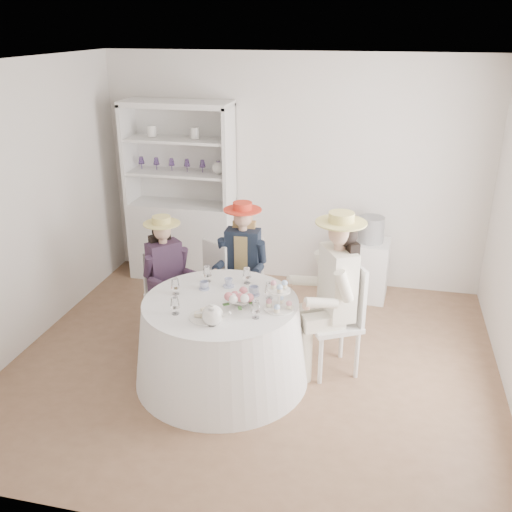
# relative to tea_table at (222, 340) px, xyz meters

# --- Properties ---
(ground) EXTENTS (4.50, 4.50, 0.00)m
(ground) POSITION_rel_tea_table_xyz_m (0.22, 0.30, -0.38)
(ground) COLOR brown
(ground) RESTS_ON ground
(ceiling) EXTENTS (4.50, 4.50, 0.00)m
(ceiling) POSITION_rel_tea_table_xyz_m (0.22, 0.30, 2.32)
(ceiling) COLOR white
(ceiling) RESTS_ON wall_back
(wall_back) EXTENTS (4.50, 0.00, 4.50)m
(wall_back) POSITION_rel_tea_table_xyz_m (0.22, 2.30, 0.97)
(wall_back) COLOR silver
(wall_back) RESTS_ON ground
(wall_front) EXTENTS (4.50, 0.00, 4.50)m
(wall_front) POSITION_rel_tea_table_xyz_m (0.22, -1.70, 0.97)
(wall_front) COLOR silver
(wall_front) RESTS_ON ground
(wall_left) EXTENTS (0.00, 4.50, 4.50)m
(wall_left) POSITION_rel_tea_table_xyz_m (-2.03, 0.30, 0.97)
(wall_left) COLOR silver
(wall_left) RESTS_ON ground
(tea_table) EXTENTS (1.55, 1.55, 0.77)m
(tea_table) POSITION_rel_tea_table_xyz_m (0.00, 0.00, 0.00)
(tea_table) COLOR white
(tea_table) RESTS_ON ground
(hutch) EXTENTS (1.43, 0.86, 2.16)m
(hutch) POSITION_rel_tea_table_xyz_m (-1.09, 2.07, 0.38)
(hutch) COLOR silver
(hutch) RESTS_ON ground
(side_table) EXTENTS (0.47, 0.47, 0.69)m
(side_table) POSITION_rel_tea_table_xyz_m (1.19, 1.96, -0.04)
(side_table) COLOR silver
(side_table) RESTS_ON ground
(hatbox) EXTENTS (0.38, 0.38, 0.29)m
(hatbox) POSITION_rel_tea_table_xyz_m (1.19, 1.96, 0.45)
(hatbox) COLOR black
(hatbox) RESTS_ON side_table
(guest_left) EXTENTS (0.54, 0.53, 1.26)m
(guest_left) POSITION_rel_tea_table_xyz_m (-0.76, 0.65, 0.33)
(guest_left) COLOR silver
(guest_left) RESTS_ON ground
(guest_mid) EXTENTS (0.49, 0.51, 1.35)m
(guest_mid) POSITION_rel_tea_table_xyz_m (-0.06, 1.00, 0.38)
(guest_mid) COLOR silver
(guest_mid) RESTS_ON ground
(guest_right) EXTENTS (0.65, 0.59, 1.53)m
(guest_right) POSITION_rel_tea_table_xyz_m (0.94, 0.34, 0.48)
(guest_right) COLOR silver
(guest_right) RESTS_ON ground
(spare_chair) EXTENTS (0.51, 0.51, 0.90)m
(spare_chair) POSITION_rel_tea_table_xyz_m (-0.30, 1.08, 0.10)
(spare_chair) COLOR silver
(spare_chair) RESTS_ON ground
(teacup_a) EXTENTS (0.09, 0.09, 0.07)m
(teacup_a) POSITION_rel_tea_table_xyz_m (-0.21, 0.19, 0.42)
(teacup_a) COLOR white
(teacup_a) RESTS_ON tea_table
(teacup_b) EXTENTS (0.10, 0.10, 0.07)m
(teacup_b) POSITION_rel_tea_table_xyz_m (-0.01, 0.30, 0.42)
(teacup_b) COLOR white
(teacup_b) RESTS_ON tea_table
(teacup_c) EXTENTS (0.09, 0.09, 0.07)m
(teacup_c) POSITION_rel_tea_table_xyz_m (0.25, 0.18, 0.43)
(teacup_c) COLOR white
(teacup_c) RESTS_ON tea_table
(flower_bowl) EXTENTS (0.22, 0.22, 0.05)m
(flower_bowl) POSITION_rel_tea_table_xyz_m (0.19, -0.01, 0.41)
(flower_bowl) COLOR white
(flower_bowl) RESTS_ON tea_table
(flower_arrangement) EXTENTS (0.20, 0.19, 0.07)m
(flower_arrangement) POSITION_rel_tea_table_xyz_m (0.19, -0.08, 0.48)
(flower_arrangement) COLOR #CE6771
(flower_arrangement) RESTS_ON tea_table
(table_teapot) EXTENTS (0.24, 0.17, 0.18)m
(table_teapot) POSITION_rel_tea_table_xyz_m (0.05, -0.39, 0.47)
(table_teapot) COLOR white
(table_teapot) RESTS_ON tea_table
(sandwich_plate) EXTENTS (0.28, 0.28, 0.06)m
(sandwich_plate) POSITION_rel_tea_table_xyz_m (-0.03, -0.31, 0.41)
(sandwich_plate) COLOR white
(sandwich_plate) RESTS_ON tea_table
(cupcake_stand) EXTENTS (0.26, 0.26, 0.24)m
(cupcake_stand) POSITION_rel_tea_table_xyz_m (0.52, -0.03, 0.48)
(cupcake_stand) COLOR white
(cupcake_stand) RESTS_ON tea_table
(stemware_set) EXTENTS (0.90, 0.90, 0.15)m
(stemware_set) POSITION_rel_tea_table_xyz_m (0.00, -0.00, 0.46)
(stemware_set) COLOR white
(stemware_set) RESTS_ON tea_table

